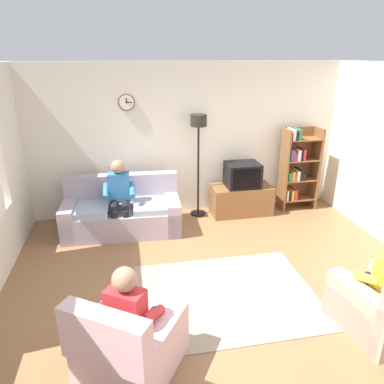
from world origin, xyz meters
TOP-DOWN VIEW (x-y plane):
  - ground_plane at (0.00, 0.00)m, footprint 12.00×12.00m
  - back_wall_assembly at (-0.00, 2.66)m, footprint 6.20×0.17m
  - couch at (-1.25, 1.95)m, footprint 1.94×0.96m
  - tv_stand at (0.93, 2.25)m, footprint 1.10×0.56m
  - tv at (0.93, 2.23)m, footprint 0.60×0.49m
  - bookshelf at (2.02, 2.32)m, footprint 0.68×0.36m
  - floor_lamp at (0.13, 2.35)m, footprint 0.28×0.28m
  - armchair_near_window at (-1.22, -1.02)m, footprint 1.15×1.17m
  - armchair_near_bookshelf at (1.46, -0.99)m, footprint 0.93×1.00m
  - area_rug at (-0.02, -0.11)m, footprint 2.20×1.70m
  - person_on_couch at (-1.27, 1.84)m, footprint 0.52×0.55m
  - person_in_left_armchair at (-1.17, -0.95)m, footprint 0.61×0.64m
  - person_in_right_armchair at (1.44, -0.90)m, footprint 0.56×0.58m

SIDE VIEW (x-z plane):
  - ground_plane at x=0.00m, z-range 0.00..0.00m
  - area_rug at x=-0.02m, z-range 0.00..0.01m
  - tv_stand at x=0.93m, z-range 0.00..0.54m
  - armchair_near_window at x=-1.22m, z-range -0.16..0.74m
  - armchair_near_bookshelf at x=1.46m, z-range -0.16..0.74m
  - couch at x=-1.25m, z-range -0.14..0.76m
  - person_in_left_armchair at x=-1.17m, z-range 0.04..1.16m
  - person_in_right_armchair at x=1.44m, z-range 0.04..1.16m
  - person_on_couch at x=-1.27m, z-range 0.08..1.32m
  - tv at x=0.93m, z-range 0.54..0.98m
  - bookshelf at x=2.02m, z-range 0.02..1.58m
  - back_wall_assembly at x=0.00m, z-range 0.00..2.70m
  - floor_lamp at x=0.13m, z-range 0.53..2.38m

